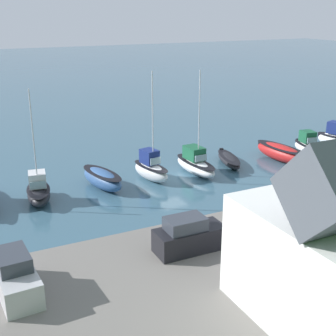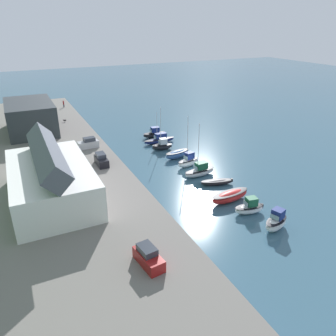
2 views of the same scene
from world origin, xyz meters
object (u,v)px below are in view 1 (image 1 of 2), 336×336
parked_car_1 (189,236)px  moored_boat_1 (308,146)px  moored_boat_3 (229,160)px  moored_boat_6 (102,179)px  moored_boat_5 (151,169)px  moored_boat_7 (38,191)px  moored_boat_0 (335,138)px  moored_boat_4 (195,164)px  parked_car_0 (15,277)px  moored_boat_2 (281,152)px

parked_car_1 → moored_boat_1: bearing=124.1°
moored_boat_3 → parked_car_1: parked_car_1 is taller
moored_boat_6 → moored_boat_5: bearing=168.0°
moored_boat_3 → moored_boat_5: size_ratio=0.59×
moored_boat_7 → moored_boat_0: bearing=-168.3°
moored_boat_4 → moored_boat_5: bearing=-5.7°
moored_boat_5 → moored_boat_7: bearing=-7.3°
moored_boat_0 → moored_boat_5: moored_boat_5 is taller
moored_boat_3 → parked_car_1: (13.61, 16.35, 1.94)m
moored_boat_3 → moored_boat_7: size_ratio=0.63×
moored_boat_4 → moored_boat_7: (15.05, 0.49, -0.02)m
moored_boat_0 → parked_car_0: size_ratio=1.08×
moored_boat_2 → parked_car_1: 24.44m
moored_boat_3 → moored_boat_5: moored_boat_5 is taller
parked_car_0 → moored_boat_0: bearing=-159.6°
moored_boat_0 → moored_boat_2: (8.82, 1.21, -0.21)m
moored_boat_3 → parked_car_0: 28.75m
moored_boat_3 → parked_car_0: bearing=50.8°
moored_boat_6 → moored_boat_2: bearing=165.9°
moored_boat_0 → moored_boat_1: moored_boat_0 is taller
moored_boat_5 → parked_car_0: size_ratio=2.35×
moored_boat_5 → moored_boat_6: size_ratio=1.69×
moored_boat_1 → moored_boat_3: size_ratio=0.79×
moored_boat_0 → moored_boat_3: size_ratio=0.78×
moored_boat_3 → moored_boat_2: bearing=-177.3°
moored_boat_0 → moored_boat_4: 18.81m
moored_boat_7 → moored_boat_1: bearing=-169.4°
moored_boat_2 → parked_car_1: (19.20, 15.03, 1.57)m
moored_boat_7 → moored_boat_5: bearing=-166.5°
moored_boat_0 → parked_car_0: bearing=4.5°
moored_boat_0 → moored_boat_6: 28.13m
moored_boat_0 → moored_boat_6: size_ratio=0.78×
moored_boat_2 → moored_boat_4: 9.99m
moored_boat_3 → moored_boat_4: size_ratio=0.60×
moored_boat_0 → moored_boat_6: (28.13, 0.50, -0.23)m
moored_boat_5 → moored_boat_6: bearing=-11.2°
moored_boat_4 → moored_boat_3: bearing=-172.4°
moored_boat_1 → moored_boat_4: (14.08, 0.02, 0.04)m
moored_boat_3 → moored_boat_4: 4.49m
moored_boat_3 → moored_boat_6: (13.72, 0.60, 0.36)m
moored_boat_5 → moored_boat_7: 10.46m
moored_boat_3 → moored_boat_4: (4.39, 0.82, 0.45)m
moored_boat_2 → moored_boat_3: bearing=-18.7°
moored_boat_7 → parked_car_1: (-5.82, 15.04, 1.51)m
moored_boat_3 → moored_boat_4: bearing=26.5°
moored_boat_2 → moored_boat_5: moored_boat_5 is taller
moored_boat_2 → parked_car_0: 32.83m
moored_boat_7 → parked_car_0: moored_boat_7 is taller
moored_boat_3 → parked_car_1: size_ratio=1.41×
moored_boat_1 → moored_boat_2: 4.14m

